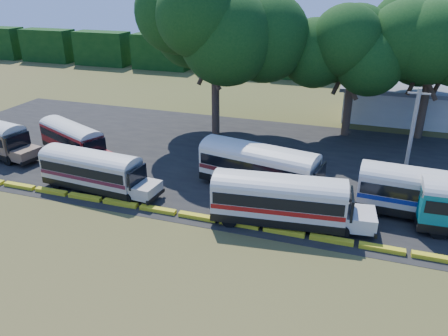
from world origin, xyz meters
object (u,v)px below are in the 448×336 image
(bus_cream_west, at_px, (93,169))
(bus_white_red, at_px, (282,198))
(tree_west, at_px, (215,21))
(bus_red, at_px, (73,137))

(bus_cream_west, xyz_separation_m, bus_white_red, (14.67, -0.44, 0.17))
(bus_cream_west, relative_size, tree_west, 0.62)
(bus_red, bearing_deg, bus_cream_west, -18.82)
(bus_cream_west, bearing_deg, tree_west, 78.25)
(bus_red, relative_size, bus_white_red, 0.86)
(bus_red, xyz_separation_m, bus_cream_west, (5.98, -5.61, 0.07))
(bus_red, height_order, bus_cream_west, bus_cream_west)
(bus_white_red, relative_size, tree_west, 0.68)
(bus_white_red, bearing_deg, bus_red, 157.50)
(tree_west, bearing_deg, bus_red, -137.13)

